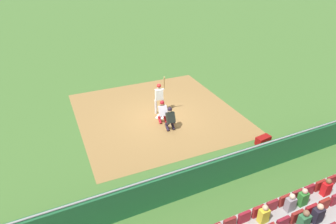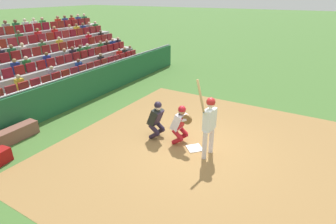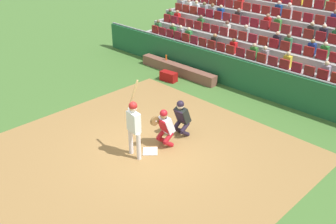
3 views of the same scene
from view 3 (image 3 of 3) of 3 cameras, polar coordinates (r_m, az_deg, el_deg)
The scene contains 11 objects.
ground_plane at distance 11.81m, azimuth -2.64°, elevation -5.88°, with size 160.00×160.00×0.00m, color #416A2E.
infield_dirt_patch at distance 11.53m, azimuth -4.45°, elevation -6.84°, with size 8.64×8.81×0.01m, color olive.
home_plate_marker at distance 11.80m, azimuth -2.64°, elevation -5.82°, with size 0.44×0.44×0.02m, color white.
batter_at_plate at distance 11.06m, azimuth -5.10°, elevation -1.61°, with size 0.58×0.53×2.31m.
catcher_crouching at distance 11.70m, azimuth -0.53°, elevation -2.04°, with size 0.49×0.72×1.30m.
home_plate_umpire at distance 12.27m, azimuth 2.02°, elevation -0.65°, with size 0.47×0.47×1.29m.
dugout_wall at distance 15.59m, azimuth 12.91°, elevation 4.77°, with size 17.67×0.24×1.35m.
dugout_bench at distance 17.36m, azimuth 1.44°, elevation 6.32°, with size 4.16×0.40×0.44m, color brown.
water_bottle_on_bench at distance 17.82m, azimuth -0.27°, elevation 8.07°, with size 0.07×0.07×0.24m, color #DC551B.
equipment_duffel_bag at distance 16.64m, azimuth 0.08°, elevation 5.30°, with size 0.73×0.36×0.40m, color maroon.
bleacher_stand at distance 19.67m, azimuth 20.74°, elevation 9.22°, with size 17.32×4.80×3.04m.
Camera 3 is at (-7.21, 6.73, 6.49)m, focal length 41.15 mm.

